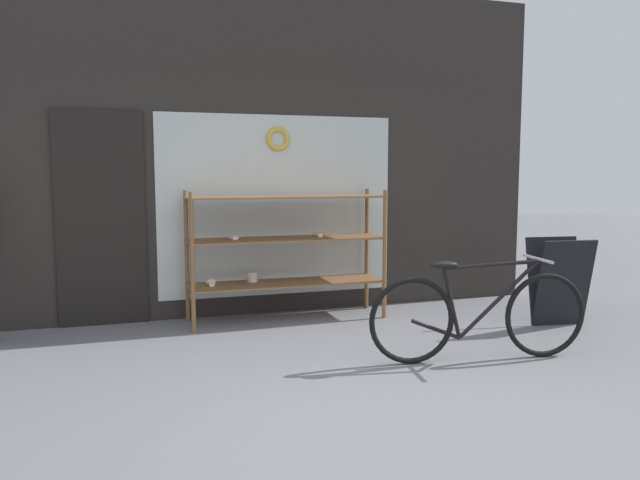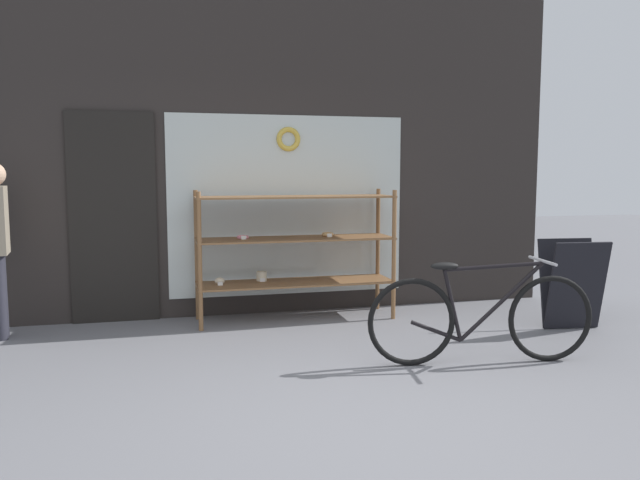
% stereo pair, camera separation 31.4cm
% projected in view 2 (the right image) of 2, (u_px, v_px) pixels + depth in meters
% --- Properties ---
extents(ground_plane, '(30.00, 30.00, 0.00)m').
position_uv_depth(ground_plane, '(355.00, 418.00, 3.84)').
color(ground_plane, slate).
extents(storefront_facade, '(6.40, 0.13, 3.47)m').
position_uv_depth(storefront_facade, '(265.00, 154.00, 6.56)').
color(storefront_facade, '#2D2826').
rests_on(storefront_facade, ground_plane).
extents(display_case, '(2.00, 0.53, 1.33)m').
position_uv_depth(display_case, '(294.00, 243.00, 6.33)').
color(display_case, brown).
rests_on(display_case, ground_plane).
extents(bicycle, '(1.81, 0.46, 0.83)m').
position_uv_depth(bicycle, '(481.00, 317.00, 4.89)').
color(bicycle, black).
rests_on(bicycle, ground_plane).
extents(sandwich_board, '(0.59, 0.44, 0.85)m').
position_uv_depth(sandwich_board, '(572.00, 284.00, 5.98)').
color(sandwich_board, black).
rests_on(sandwich_board, ground_plane).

